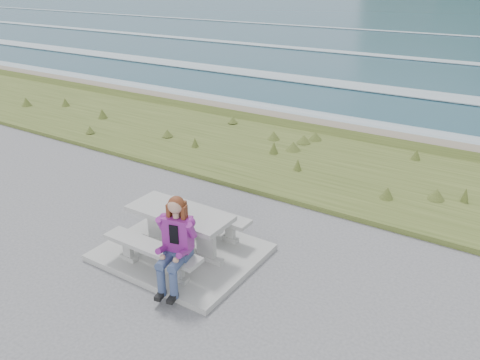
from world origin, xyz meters
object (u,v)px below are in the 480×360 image
object	(u,v)px
bench_landward	(152,251)
seated_woman	(174,256)
picnic_table	(180,220)
bench_seaward	(205,216)

from	to	relation	value
bench_landward	seated_woman	bearing A→B (deg)	-12.88
picnic_table	seated_woman	distance (m)	1.02
bench_seaward	seated_woman	size ratio (longest dim) A/B	1.25
bench_landward	seated_woman	size ratio (longest dim) A/B	1.25
picnic_table	bench_seaward	bearing A→B (deg)	90.00
bench_seaward	seated_woman	world-z (taller)	seated_woman
bench_seaward	seated_woman	xyz separation A→B (m)	(0.58, -1.53, 0.18)
picnic_table	seated_woman	xyz separation A→B (m)	(0.58, -0.83, -0.05)
picnic_table	bench_seaward	distance (m)	0.74
bench_landward	picnic_table	bearing A→B (deg)	90.00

